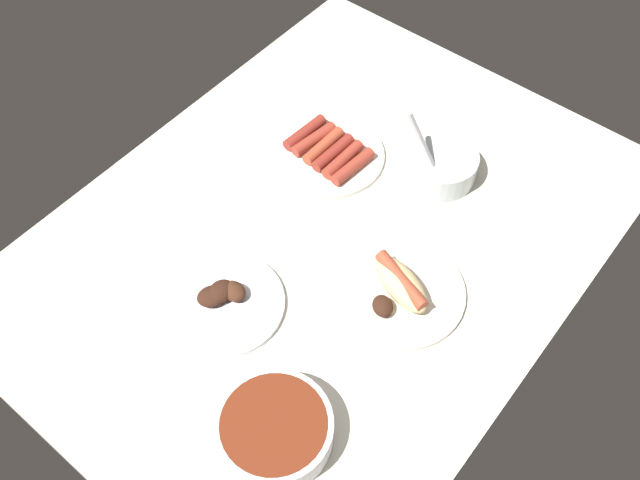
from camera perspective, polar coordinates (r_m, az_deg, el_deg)
name	(u,v)px	position (r cm, az deg, el deg)	size (l,w,h in cm)	color
ground_plane	(325,238)	(140.73, 0.40, 0.18)	(120.00, 90.00, 3.00)	silver
bowl_coleslaw	(440,164)	(148.32, 9.38, 5.94)	(15.17, 15.17, 15.75)	silver
plate_grilled_meat	(224,301)	(131.09, -7.58, -4.75)	(21.77, 21.77, 4.03)	white
plate_hotdog_assembled	(399,289)	(131.16, 6.26, -3.82)	(23.92, 23.92, 5.61)	white
plate_sausages	(328,152)	(151.19, 0.66, 6.90)	(23.36, 23.36, 3.48)	white
bowl_chili	(274,429)	(117.60, -3.61, -14.61)	(18.76, 18.76, 5.43)	white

